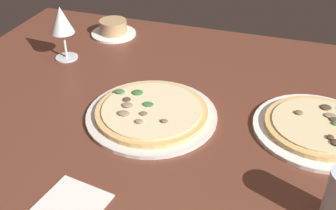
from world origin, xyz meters
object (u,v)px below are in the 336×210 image
object	(u,v)px
pizza_main	(151,113)
wine_glass_far	(61,22)
pizza_side	(318,127)
ramekin_on_saucer	(113,29)

from	to	relation	value
pizza_main	wine_glass_far	xyz separation A→B (cm)	(-37.14, 22.10, 11.13)
pizza_main	pizza_side	distance (cm)	40.87
pizza_main	pizza_side	world-z (taller)	same
pizza_side	pizza_main	bearing A→B (deg)	-170.23
pizza_side	ramekin_on_saucer	bearing A→B (deg)	152.69
pizza_main	wine_glass_far	world-z (taller)	wine_glass_far
pizza_side	wine_glass_far	bearing A→B (deg)	168.91
pizza_main	ramekin_on_saucer	distance (cm)	53.02
ramekin_on_saucer	wine_glass_far	size ratio (longest dim) A/B	0.92
wine_glass_far	ramekin_on_saucer	bearing A→B (deg)	72.48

